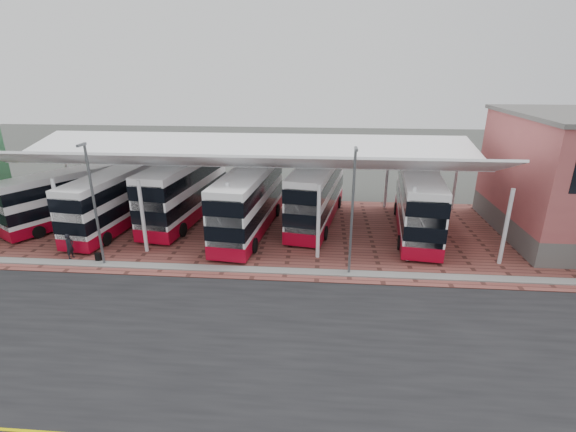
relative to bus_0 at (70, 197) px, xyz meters
The scene contains 15 objects.
ground 24.56m from the bus_0, 33.76° to the right, with size 140.00×140.00×0.00m, color #3E403C.
road 25.13m from the bus_0, 35.66° to the right, with size 120.00×14.00×0.02m, color black.
forecourt 22.45m from the bus_0, ahead, with size 72.00×16.00×0.06m, color brown.
north_kerb 21.75m from the bus_0, 19.98° to the right, with size 120.00×0.80×0.14m, color slate.
canopy 14.78m from the bus_0, ahead, with size 37.00×11.63×7.07m.
lamp_west 9.92m from the bus_0, 49.12° to the right, with size 0.16×0.90×8.07m.
lamp_east 23.60m from the bus_0, 18.15° to the right, with size 0.16×0.90×8.07m.
bus_0 is the anchor object (origin of this frame).
bus_1 4.31m from the bus_0, 10.14° to the right, with size 3.83×11.18×4.52m.
bus_2 9.30m from the bus_0, 10.25° to the left, with size 4.29×12.38×5.00m.
bus_3 15.00m from the bus_0, ahead, with size 3.99×12.11×4.90m.
bus_4 20.24m from the bus_0, ahead, with size 4.72×12.19×4.90m.
bus_5 27.90m from the bus_0, ahead, with size 4.12×11.96×4.83m.
pedestrian 7.70m from the bus_0, 60.79° to the right, with size 0.64×0.42×1.76m, color black.
suitcase 9.22m from the bus_0, 50.20° to the right, with size 0.35×0.25×0.61m, color black.
Camera 1 is at (0.06, -17.33, 12.50)m, focal length 26.00 mm.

